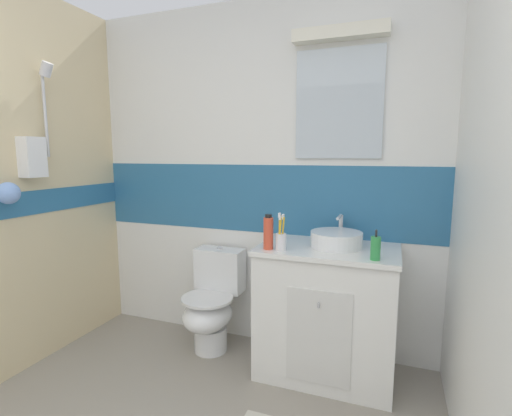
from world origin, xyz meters
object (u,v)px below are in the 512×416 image
object	(u,v)px
sink_basin	(336,239)
shampoo_bottle_tall	(268,233)
soap_dispenser	(376,248)
toothbrush_cup	(281,240)
toilet	(212,303)

from	to	relation	value
sink_basin	shampoo_bottle_tall	xyz separation A→B (m)	(-0.38, -0.20, 0.05)
shampoo_bottle_tall	soap_dispenser	bearing A→B (deg)	-2.01
toothbrush_cup	shampoo_bottle_tall	bearing A→B (deg)	175.86
soap_dispenser	toilet	bearing A→B (deg)	168.74
toilet	toothbrush_cup	bearing A→B (deg)	-19.72
toilet	sink_basin	bearing A→B (deg)	-0.07
soap_dispenser	shampoo_bottle_tall	distance (m)	0.63
shampoo_bottle_tall	toothbrush_cup	bearing A→B (deg)	-4.14
toilet	soap_dispenser	distance (m)	1.28
toilet	toothbrush_cup	xyz separation A→B (m)	(0.58, -0.21, 0.57)
toilet	shampoo_bottle_tall	size ratio (longest dim) A/B	3.42
toothbrush_cup	shampoo_bottle_tall	size ratio (longest dim) A/B	1.07
toothbrush_cup	shampoo_bottle_tall	world-z (taller)	toothbrush_cup
toilet	toothbrush_cup	distance (m)	0.84
sink_basin	shampoo_bottle_tall	bearing A→B (deg)	-152.25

